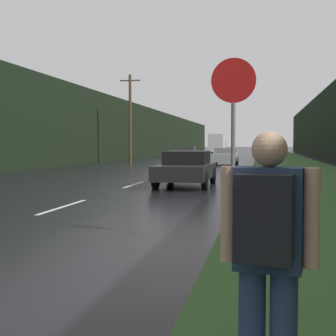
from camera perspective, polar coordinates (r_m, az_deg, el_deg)
grass_verge at (r=38.66m, az=14.79°, el=0.38°), size 6.00×240.00×0.02m
lane_stripe_c at (r=12.73m, az=-12.68°, el=-4.63°), size 0.12×3.00×0.01m
lane_stripe_d at (r=19.29m, az=-4.13°, el=-2.01°), size 0.12×3.00×0.01m
lane_stripe_e at (r=26.08m, az=0.02°, el=-0.72°), size 0.12×3.00×0.01m
lane_stripe_f at (r=32.96m, az=2.44°, el=0.04°), size 0.12×3.00×0.01m
treeline_far_side at (r=51.02m, az=-6.31°, el=4.65°), size 2.00×140.00×6.43m
utility_pole_far at (r=40.44m, az=-4.63°, el=6.13°), size 1.80×0.24×7.60m
stop_sign at (r=7.72m, az=7.95°, el=4.70°), size 0.73×0.07×3.06m
hitchhiker_with_backpack at (r=2.96m, az=12.04°, el=-10.07°), size 0.60×0.46×1.74m
car_passing_near at (r=18.57m, az=2.25°, el=-0.01°), size 2.04×4.55×1.39m
car_passing_far at (r=37.93m, az=7.00°, el=1.44°), size 1.96×4.56×1.35m
car_oncoming at (r=46.65m, az=2.39°, el=1.80°), size 1.88×4.47×1.50m
delivery_truck at (r=77.39m, az=6.04°, el=2.95°), size 2.54×6.80×3.27m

